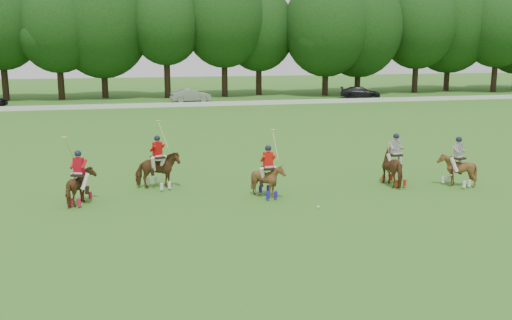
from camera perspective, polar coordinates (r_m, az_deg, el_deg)
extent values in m
plane|color=#376E1F|center=(19.57, 2.94, -6.42)|extent=(180.00, 180.00, 0.00)
cylinder|color=black|center=(67.97, -23.84, 7.57)|extent=(0.70, 0.70, 4.98)
ellipsoid|color=black|center=(67.92, -24.24, 12.44)|extent=(8.80, 8.80, 10.12)
cylinder|color=black|center=(66.76, -18.95, 7.73)|extent=(0.70, 0.70, 4.64)
ellipsoid|color=black|center=(66.69, -19.27, 12.55)|extent=(8.80, 8.80, 10.13)
cylinder|color=black|center=(67.51, -14.91, 7.85)|extent=(0.70, 0.70, 4.31)
ellipsoid|color=black|center=(67.44, -15.18, 13.08)|extent=(10.67, 10.67, 12.27)
cylinder|color=black|center=(66.16, -8.87, 8.44)|extent=(0.70, 0.70, 5.24)
ellipsoid|color=black|center=(66.11, -9.03, 13.32)|extent=(8.06, 8.06, 9.26)
cylinder|color=black|center=(67.25, -3.16, 8.58)|extent=(0.70, 0.70, 5.19)
ellipsoid|color=black|center=(67.22, -3.22, 13.83)|extent=(9.50, 9.50, 10.92)
cylinder|color=black|center=(69.53, 0.28, 8.40)|extent=(0.70, 0.70, 4.48)
ellipsoid|color=black|center=(69.45, 0.28, 12.91)|extent=(8.60, 8.60, 9.89)
cylinder|color=black|center=(69.03, 6.94, 8.19)|extent=(0.70, 0.70, 4.21)
ellipsoid|color=black|center=(68.95, 7.06, 13.08)|extent=(10.11, 10.11, 11.63)
cylinder|color=black|center=(72.03, 10.12, 8.17)|extent=(0.70, 0.70, 4.07)
ellipsoid|color=black|center=(71.94, 10.29, 12.91)|extent=(10.46, 10.46, 12.03)
cylinder|color=black|center=(75.67, 15.64, 8.35)|extent=(0.70, 0.70, 4.79)
ellipsoid|color=black|center=(75.62, 15.89, 12.85)|extent=(9.47, 9.47, 10.89)
cylinder|color=black|center=(79.75, 18.55, 8.20)|extent=(0.70, 0.70, 4.44)
ellipsoid|color=black|center=(79.70, 18.85, 12.71)|extent=(10.84, 10.84, 12.47)
cylinder|color=black|center=(79.78, 22.74, 8.06)|extent=(0.70, 0.70, 4.86)
ellipsoid|color=black|center=(79.73, 23.07, 12.20)|extent=(8.94, 8.94, 10.28)
cube|color=white|center=(56.41, -7.94, 5.51)|extent=(120.00, 0.10, 0.44)
imported|color=#A5A6AB|center=(61.02, -6.54, 6.43)|extent=(4.34, 2.01, 1.38)
imported|color=black|center=(66.12, 10.39, 6.68)|extent=(4.85, 3.28, 1.31)
imported|color=#4D2E14|center=(22.72, -17.19, -2.60)|extent=(1.27, 1.76, 1.36)
cube|color=black|center=(22.61, -17.27, -1.38)|extent=(0.61, 0.68, 0.08)
cylinder|color=tan|center=(22.56, -18.09, 0.92)|extent=(0.31, 0.73, 1.08)
imported|color=#4D2E14|center=(24.44, -9.76, -1.03)|extent=(1.98, 1.88, 1.56)
cube|color=black|center=(24.32, -9.80, 0.28)|extent=(0.64, 0.70, 0.08)
cylinder|color=tan|center=(24.31, -9.27, 2.50)|extent=(0.37, 0.70, 1.08)
imported|color=#4D2E14|center=(22.72, 1.21, -2.06)|extent=(1.17, 1.30, 1.38)
cube|color=black|center=(22.60, 1.22, -0.82)|extent=(0.47, 0.58, 0.08)
cylinder|color=tan|center=(22.51, 1.96, 1.51)|extent=(0.07, 0.77, 1.08)
imported|color=#4D2E14|center=(25.34, 13.70, -0.75)|extent=(0.94, 1.89, 1.56)
cube|color=black|center=(25.23, 13.76, 0.53)|extent=(0.47, 0.58, 0.08)
cylinder|color=tan|center=(25.10, 13.16, 0.31)|extent=(0.04, 0.21, 1.29)
imported|color=#4D2E14|center=(25.92, 19.44, -0.95)|extent=(1.57, 1.65, 1.44)
cube|color=black|center=(25.82, 19.51, 0.19)|extent=(0.62, 0.69, 0.08)
cylinder|color=tan|center=(25.59, 19.12, -0.06)|extent=(0.11, 0.21, 1.29)
sphere|color=white|center=(21.50, 6.25, -4.68)|extent=(0.09, 0.09, 0.09)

